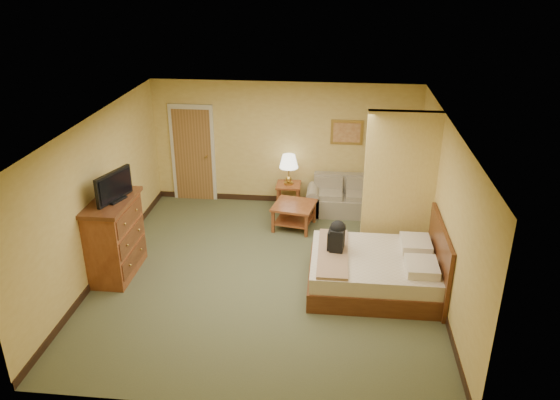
# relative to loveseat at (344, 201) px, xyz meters

# --- Properties ---
(floor) EXTENTS (6.00, 6.00, 0.00)m
(floor) POSITION_rel_loveseat_xyz_m (-1.27, -2.57, -0.25)
(floor) COLOR #4F5336
(floor) RESTS_ON ground
(ceiling) EXTENTS (6.00, 6.00, 0.00)m
(ceiling) POSITION_rel_loveseat_xyz_m (-1.27, -2.57, 2.35)
(ceiling) COLOR white
(ceiling) RESTS_ON back_wall
(back_wall) EXTENTS (5.50, 0.02, 2.60)m
(back_wall) POSITION_rel_loveseat_xyz_m (-1.27, 0.43, 1.05)
(back_wall) COLOR #D9B75C
(back_wall) RESTS_ON floor
(left_wall) EXTENTS (0.02, 6.00, 2.60)m
(left_wall) POSITION_rel_loveseat_xyz_m (-4.02, -2.57, 1.05)
(left_wall) COLOR #D9B75C
(left_wall) RESTS_ON floor
(right_wall) EXTENTS (0.02, 6.00, 2.60)m
(right_wall) POSITION_rel_loveseat_xyz_m (1.48, -2.57, 1.05)
(right_wall) COLOR #D9B75C
(right_wall) RESTS_ON floor
(partition) EXTENTS (1.20, 0.15, 2.60)m
(partition) POSITION_rel_loveseat_xyz_m (0.88, -1.64, 1.05)
(partition) COLOR #D9B75C
(partition) RESTS_ON floor
(door) EXTENTS (0.94, 0.16, 2.10)m
(door) POSITION_rel_loveseat_xyz_m (-3.22, 0.40, 0.78)
(door) COLOR beige
(door) RESTS_ON floor
(baseboard) EXTENTS (5.50, 0.02, 0.12)m
(baseboard) POSITION_rel_loveseat_xyz_m (-1.27, 0.42, -0.19)
(baseboard) COLOR black
(baseboard) RESTS_ON floor
(loveseat) EXTENTS (1.53, 0.71, 0.77)m
(loveseat) POSITION_rel_loveseat_xyz_m (0.00, 0.00, 0.00)
(loveseat) COLOR gray
(loveseat) RESTS_ON floor
(side_table) EXTENTS (0.50, 0.50, 0.55)m
(side_table) POSITION_rel_loveseat_xyz_m (-1.15, 0.08, 0.11)
(side_table) COLOR brown
(side_table) RESTS_ON floor
(table_lamp) EXTENTS (0.38, 0.38, 0.64)m
(table_lamp) POSITION_rel_loveseat_xyz_m (-1.15, 0.08, 0.78)
(table_lamp) COLOR #B49142
(table_lamp) RESTS_ON side_table
(coffee_table) EXTENTS (0.89, 0.89, 0.49)m
(coffee_table) POSITION_rel_loveseat_xyz_m (-0.96, -0.79, 0.10)
(coffee_table) COLOR brown
(coffee_table) RESTS_ON floor
(wall_picture) EXTENTS (0.65, 0.04, 0.51)m
(wall_picture) POSITION_rel_loveseat_xyz_m (0.00, 0.41, 1.35)
(wall_picture) COLOR #B78E3F
(wall_picture) RESTS_ON back_wall
(dresser) EXTENTS (0.65, 1.25, 1.33)m
(dresser) POSITION_rel_loveseat_xyz_m (-3.74, -2.78, 0.42)
(dresser) COLOR brown
(dresser) RESTS_ON floor
(tv) EXTENTS (0.30, 0.77, 0.48)m
(tv) POSITION_rel_loveseat_xyz_m (-3.64, -2.78, 1.31)
(tv) COLOR black
(tv) RESTS_ON dresser
(bed) EXTENTS (2.07, 1.76, 1.14)m
(bed) POSITION_rel_loveseat_xyz_m (0.55, -2.78, 0.06)
(bed) COLOR #502612
(bed) RESTS_ON floor
(backpack) EXTENTS (0.25, 0.33, 0.54)m
(backpack) POSITION_rel_loveseat_xyz_m (-0.13, -2.68, 0.59)
(backpack) COLOR black
(backpack) RESTS_ON bed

